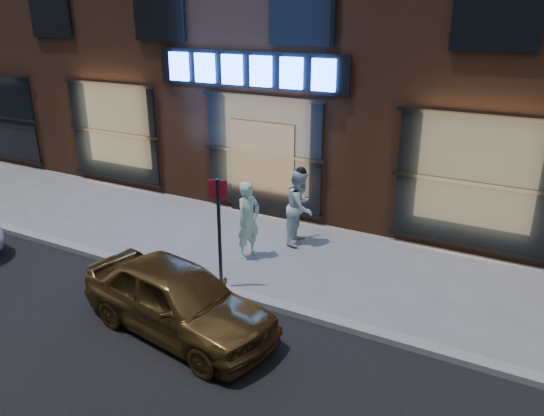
{
  "coord_description": "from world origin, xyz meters",
  "views": [
    {
      "loc": [
        6.34,
        -7.18,
        4.94
      ],
      "look_at": [
        1.54,
        1.6,
        1.2
      ],
      "focal_mm": 35.0,
      "sensor_mm": 36.0,
      "label": 1
    }
  ],
  "objects_px": {
    "man_bowtie": "(248,220)",
    "man_cap": "(300,207)",
    "sign_post": "(219,223)",
    "gold_sedan": "(178,298)"
  },
  "relations": [
    {
      "from": "gold_sedan",
      "to": "man_bowtie",
      "type": "bearing_deg",
      "value": 17.51
    },
    {
      "from": "sign_post",
      "to": "man_cap",
      "type": "bearing_deg",
      "value": 59.64
    },
    {
      "from": "man_bowtie",
      "to": "sign_post",
      "type": "xyz_separation_m",
      "value": [
        0.22,
        -1.38,
        0.47
      ]
    },
    {
      "from": "man_cap",
      "to": "gold_sedan",
      "type": "distance_m",
      "value": 4.16
    },
    {
      "from": "man_cap",
      "to": "sign_post",
      "type": "distance_m",
      "value": 2.65
    },
    {
      "from": "man_bowtie",
      "to": "gold_sedan",
      "type": "height_order",
      "value": "man_bowtie"
    },
    {
      "from": "gold_sedan",
      "to": "sign_post",
      "type": "bearing_deg",
      "value": 17.29
    },
    {
      "from": "man_bowtie",
      "to": "gold_sedan",
      "type": "xyz_separation_m",
      "value": [
        0.45,
        -2.95,
        -0.23
      ]
    },
    {
      "from": "man_bowtie",
      "to": "man_cap",
      "type": "xyz_separation_m",
      "value": [
        0.62,
        1.2,
        0.02
      ]
    },
    {
      "from": "man_bowtie",
      "to": "gold_sedan",
      "type": "bearing_deg",
      "value": -157.27
    }
  ]
}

